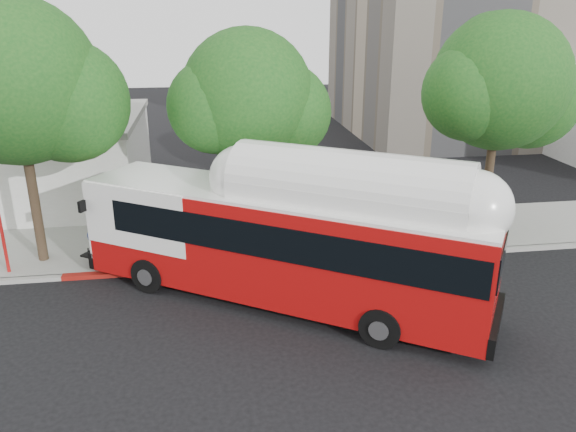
% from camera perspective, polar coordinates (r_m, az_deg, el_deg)
% --- Properties ---
extents(ground, '(120.00, 120.00, 0.00)m').
position_cam_1_polar(ground, '(17.98, 1.13, -10.23)').
color(ground, black).
rests_on(ground, ground).
extents(sidewalk, '(60.00, 5.00, 0.15)m').
position_cam_1_polar(sidewalk, '(23.74, -1.48, -2.25)').
color(sidewalk, gray).
rests_on(sidewalk, ground).
extents(curb_strip, '(60.00, 0.30, 0.15)m').
position_cam_1_polar(curb_strip, '(21.37, -0.61, -4.85)').
color(curb_strip, gray).
rests_on(curb_strip, ground).
extents(red_curb_segment, '(10.00, 0.32, 0.16)m').
position_cam_1_polar(red_curb_segment, '(21.21, -8.70, -5.29)').
color(red_curb_segment, maroon).
rests_on(red_curb_segment, ground).
extents(street_tree_left, '(6.67, 5.80, 9.74)m').
position_cam_1_polar(street_tree_left, '(21.83, -24.64, 11.79)').
color(street_tree_left, '#2D2116').
rests_on(street_tree_left, ground).
extents(street_tree_mid, '(5.75, 5.00, 8.62)m').
position_cam_1_polar(street_tree_mid, '(21.70, -3.06, 11.62)').
color(street_tree_mid, '#2D2116').
rests_on(street_tree_mid, ground).
extents(street_tree_right, '(6.21, 5.40, 9.18)m').
position_cam_1_polar(street_tree_right, '(24.54, 21.55, 12.09)').
color(street_tree_right, '#2D2116').
rests_on(street_tree_right, ground).
extents(transit_bus, '(13.44, 9.93, 4.26)m').
position_cam_1_polar(transit_bus, '(18.10, -0.51, -2.96)').
color(transit_bus, '#A00B0B').
rests_on(transit_bus, ground).
extents(signal_pole, '(0.12, 0.40, 4.20)m').
position_cam_1_polar(signal_pole, '(22.25, -27.25, -0.38)').
color(signal_pole, red).
rests_on(signal_pole, ground).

